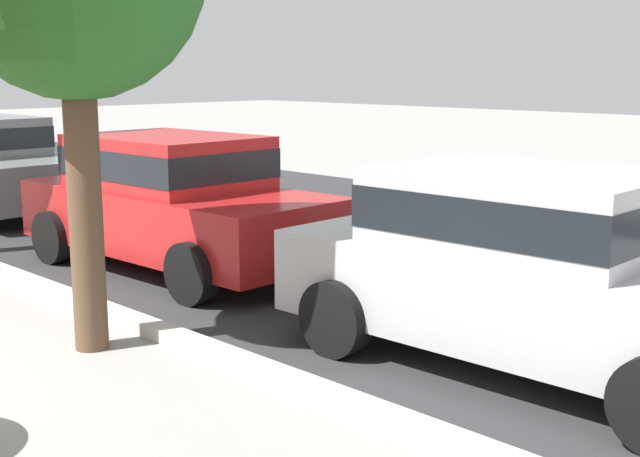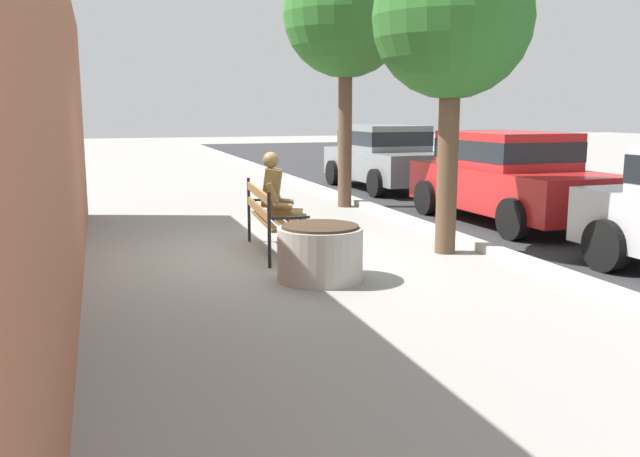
# 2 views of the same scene
# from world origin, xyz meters

# --- Properties ---
(ground_plane) EXTENTS (80.00, 80.00, 0.00)m
(ground_plane) POSITION_xyz_m (0.00, 0.00, 0.00)
(ground_plane) COLOR gray
(curb_stone) EXTENTS (60.00, 0.20, 0.12)m
(curb_stone) POSITION_xyz_m (0.00, 2.90, 0.06)
(curb_stone) COLOR #B2AFA8
(curb_stone) RESTS_ON ground
(building_wall_behind) EXTENTS (12.00, 0.50, 3.38)m
(building_wall_behind) POSITION_xyz_m (1.50, -2.60, 1.69)
(building_wall_behind) COLOR #9E5B42
(building_wall_behind) RESTS_ON ground
(park_bench) EXTENTS (1.83, 0.65, 0.95)m
(park_bench) POSITION_xyz_m (-0.11, 0.06, 0.54)
(park_bench) COLOR brown
(park_bench) RESTS_ON ground
(bronze_statue_seated) EXTENTS (0.80, 0.81, 1.37)m
(bronze_statue_seated) POSITION_xyz_m (-0.21, 0.26, 0.67)
(bronze_statue_seated) COLOR brown
(bronze_statue_seated) RESTS_ON ground
(concrete_planter) EXTENTS (0.98, 0.98, 0.64)m
(concrete_planter) POSITION_xyz_m (1.51, 0.25, 0.32)
(concrete_planter) COLOR #A8A399
(concrete_planter) RESTS_ON ground
(street_tree_near_bench) EXTENTS (2.43, 2.43, 4.97)m
(street_tree_near_bench) POSITION_xyz_m (-4.04, 2.57, 3.72)
(street_tree_near_bench) COLOR brown
(street_tree_near_bench) RESTS_ON ground
(street_tree_down_street) EXTENTS (2.10, 2.10, 4.16)m
(street_tree_down_street) POSITION_xyz_m (0.60, 2.34, 3.07)
(street_tree_down_street) COLOR brown
(street_tree_down_street) RESTS_ON ground
(parked_car_grey) EXTENTS (4.15, 2.03, 1.56)m
(parked_car_grey) POSITION_xyz_m (-6.61, 4.55, 0.84)
(parked_car_grey) COLOR slate
(parked_car_grey) RESTS_ON ground
(parked_car_red) EXTENTS (4.15, 2.03, 1.56)m
(parked_car_red) POSITION_xyz_m (-1.30, 4.55, 0.84)
(parked_car_red) COLOR #B21E1E
(parked_car_red) RESTS_ON ground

